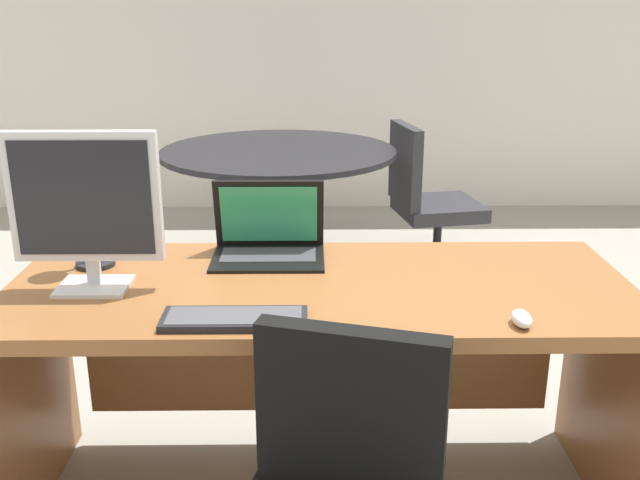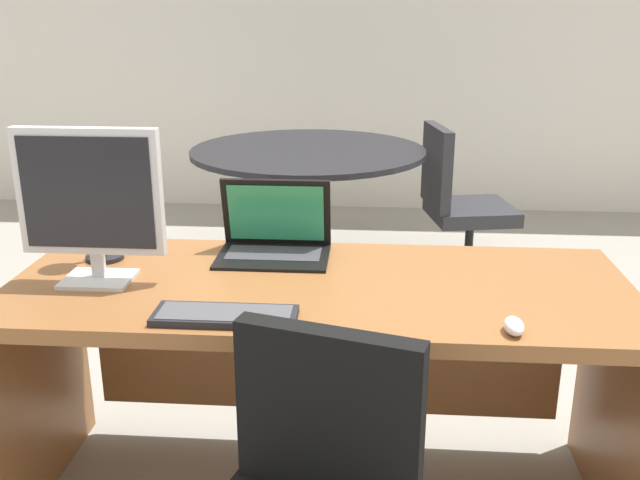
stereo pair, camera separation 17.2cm
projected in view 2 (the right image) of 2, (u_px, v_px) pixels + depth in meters
The scene contains 10 objects.
ground at pixel (341, 306), 3.73m from camera, with size 12.00×12.00×0.00m, color gray.
back_wall at pixel (355, 21), 5.18m from camera, with size 10.00×0.10×2.80m, color silver.
desk at pixel (320, 334), 2.19m from camera, with size 1.83×0.74×0.73m.
monitor at pixel (90, 198), 2.01m from camera, with size 0.42×0.16×0.46m.
laptop at pixel (275, 231), 2.31m from camera, with size 0.36×0.26×0.24m.
keyboard at pixel (225, 316), 1.84m from camera, with size 0.37×0.13×0.02m.
mouse at pixel (514, 326), 1.76m from camera, with size 0.05×0.09×0.04m.
desk_lamp at pixel (94, 177), 2.17m from camera, with size 0.12×0.14×0.38m.
meeting_table at pixel (308, 181), 3.95m from camera, with size 1.30×1.30×0.76m.
meeting_chair_near at pixel (460, 217), 4.12m from camera, with size 0.56×0.56×0.87m.
Camera 2 is at (0.15, -1.93, 1.51)m, focal length 39.77 mm.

